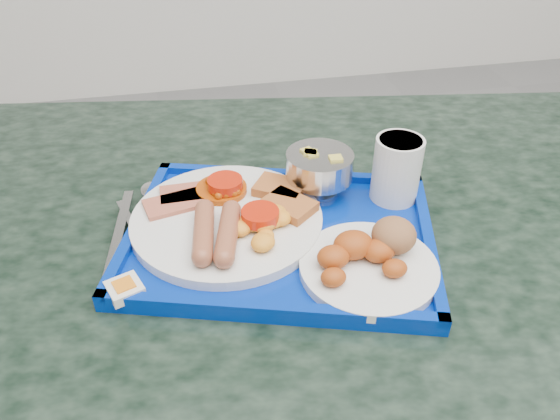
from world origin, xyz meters
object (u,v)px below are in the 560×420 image
object	(u,v)px
table	(290,326)
main_plate	(232,217)
fruit_bowl	(319,167)
juice_cup	(397,167)
bread_plate	(371,257)
tray	(280,237)

from	to	relation	value
table	main_plate	size ratio (longest dim) A/B	5.35
fruit_bowl	juice_cup	xyz separation A→B (m)	(0.10, -0.03, 0.01)
bread_plate	fruit_bowl	world-z (taller)	fruit_bowl
tray	juice_cup	xyz separation A→B (m)	(0.18, 0.05, 0.06)
juice_cup	table	bearing A→B (deg)	-171.84
table	main_plate	bearing A→B (deg)	178.26
main_plate	juice_cup	size ratio (longest dim) A/B	2.74
table	bread_plate	bearing A→B (deg)	-58.84
table	juice_cup	bearing A→B (deg)	8.16
table	bread_plate	distance (m)	0.27
main_plate	bread_plate	world-z (taller)	bread_plate
main_plate	juice_cup	distance (m)	0.24
tray	bread_plate	bearing A→B (deg)	-42.79
tray	juice_cup	size ratio (longest dim) A/B	4.98
juice_cup	bread_plate	bearing A→B (deg)	-121.21
bread_plate	table	bearing A→B (deg)	121.16
tray	fruit_bowl	bearing A→B (deg)	48.83
table	juice_cup	distance (m)	0.31
table	juice_cup	size ratio (longest dim) A/B	14.68
table	tray	bearing A→B (deg)	-128.29
tray	main_plate	bearing A→B (deg)	151.32
main_plate	fruit_bowl	size ratio (longest dim) A/B	2.68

